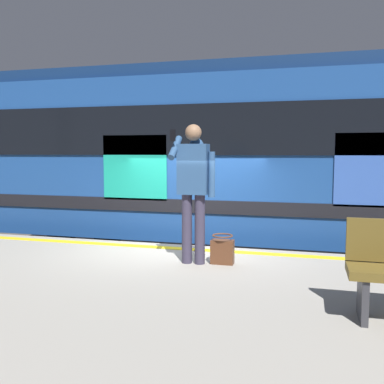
% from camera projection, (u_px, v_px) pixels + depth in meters
% --- Properties ---
extents(ground_plane, '(24.42, 24.42, 0.00)m').
position_uv_depth(ground_plane, '(183.00, 310.00, 7.12)').
color(ground_plane, '#4C4742').
extents(platform, '(15.05, 4.86, 1.10)m').
position_uv_depth(platform, '(122.00, 340.00, 4.73)').
color(platform, '#9E998E').
rests_on(platform, ground).
extents(safety_line, '(14.75, 0.16, 0.01)m').
position_uv_depth(safety_line, '(178.00, 248.00, 6.73)').
color(safety_line, yellow).
rests_on(safety_line, platform).
extents(track_rail_near, '(19.57, 0.08, 0.16)m').
position_uv_depth(track_rail_near, '(203.00, 280.00, 8.48)').
color(track_rail_near, slate).
rests_on(track_rail_near, ground).
extents(track_rail_far, '(19.57, 0.08, 0.16)m').
position_uv_depth(track_rail_far, '(218.00, 262.00, 9.86)').
color(track_rail_far, slate).
rests_on(track_rail_far, ground).
extents(train_carriage, '(11.84, 2.74, 4.08)m').
position_uv_depth(train_carriage, '(256.00, 154.00, 8.69)').
color(train_carriage, '#1E478C').
rests_on(train_carriage, ground).
extents(passenger, '(0.57, 0.55, 1.88)m').
position_uv_depth(passenger, '(194.00, 182.00, 5.76)').
color(passenger, '#383347').
rests_on(passenger, platform).
extents(handbag, '(0.31, 0.28, 0.40)m').
position_uv_depth(handbag, '(222.00, 250.00, 5.81)').
color(handbag, '#59331E').
rests_on(handbag, platform).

